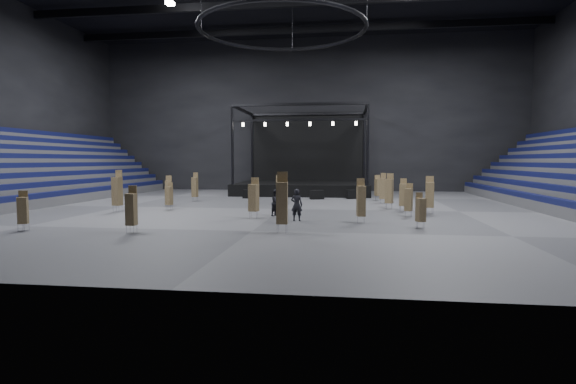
# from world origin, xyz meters

# --- Properties ---
(floor) EXTENTS (50.00, 50.00, 0.00)m
(floor) POSITION_xyz_m (0.00, 0.00, 0.00)
(floor) COLOR #535255
(floor) RESTS_ON ground
(wall_back) EXTENTS (50.00, 0.20, 18.00)m
(wall_back) POSITION_xyz_m (0.00, 21.00, 9.00)
(wall_back) COLOR black
(wall_back) RESTS_ON ground
(bleachers_left) EXTENTS (7.20, 40.00, 6.40)m
(bleachers_left) POSITION_xyz_m (-22.94, 0.00, 1.73)
(bleachers_left) COLOR #4E4E51
(bleachers_left) RESTS_ON floor
(stage) EXTENTS (14.00, 10.00, 9.20)m
(stage) POSITION_xyz_m (0.00, 16.24, 1.45)
(stage) COLOR black
(stage) RESTS_ON floor
(truss_ring) EXTENTS (12.30, 12.30, 5.15)m
(truss_ring) POSITION_xyz_m (-0.00, 0.00, 13.00)
(truss_ring) COLOR black
(truss_ring) RESTS_ON ceiling
(flight_case_left) EXTENTS (1.31, 0.83, 0.81)m
(flight_case_left) POSITION_xyz_m (-4.43, 8.90, 0.41)
(flight_case_left) COLOR black
(flight_case_left) RESTS_ON floor
(flight_case_mid) EXTENTS (1.39, 1.02, 0.83)m
(flight_case_mid) POSITION_xyz_m (1.95, 8.69, 0.42)
(flight_case_mid) COLOR black
(flight_case_mid) RESTS_ON floor
(flight_case_right) EXTENTS (1.41, 1.03, 0.84)m
(flight_case_right) POSITION_xyz_m (5.35, 9.65, 0.42)
(flight_case_right) COLOR black
(flight_case_right) RESTS_ON floor
(chair_stack_0) EXTENTS (0.68, 0.68, 2.29)m
(chair_stack_0) POSITION_xyz_m (7.46, 8.01, 1.22)
(chair_stack_0) COLOR silver
(chair_stack_0) RESTS_ON floor
(chair_stack_1) EXTENTS (0.59, 0.59, 2.54)m
(chair_stack_1) POSITION_xyz_m (10.19, -1.86, 1.33)
(chair_stack_1) COLOR silver
(chair_stack_1) RESTS_ON floor
(chair_stack_2) EXTENTS (0.55, 0.55, 1.88)m
(chair_stack_2) POSITION_xyz_m (8.61, -8.35, 1.00)
(chair_stack_2) COLOR silver
(chair_stack_2) RESTS_ON floor
(chair_stack_3) EXTENTS (0.52, 0.52, 2.39)m
(chair_stack_3) POSITION_xyz_m (-0.84, 3.73, 1.22)
(chair_stack_3) COLOR silver
(chair_stack_3) RESTS_ON floor
(chair_stack_4) EXTENTS (0.51, 0.51, 2.52)m
(chair_stack_4) POSITION_xyz_m (-8.57, 5.37, 1.29)
(chair_stack_4) COLOR silver
(chair_stack_4) RESTS_ON floor
(chair_stack_5) EXTENTS (0.58, 0.58, 2.13)m
(chair_stack_5) POSITION_xyz_m (8.62, -3.47, 1.12)
(chair_stack_5) COLOR silver
(chair_stack_5) RESTS_ON floor
(chair_stack_6) EXTENTS (0.63, 0.63, 2.52)m
(chair_stack_6) POSITION_xyz_m (-0.96, -5.53, 1.32)
(chair_stack_6) COLOR silver
(chair_stack_6) RESTS_ON floor
(chair_stack_7) EXTENTS (0.55, 0.55, 2.39)m
(chair_stack_7) POSITION_xyz_m (-9.19, 1.01, 1.23)
(chair_stack_7) COLOR silver
(chair_stack_7) RESTS_ON floor
(chair_stack_8) EXTENTS (0.66, 0.66, 2.63)m
(chair_stack_8) POSITION_xyz_m (7.82, 1.13, 1.36)
(chair_stack_8) COLOR silver
(chair_stack_8) RESTS_ON floor
(chair_stack_9) EXTENTS (0.45, 0.45, 2.33)m
(chair_stack_9) POSITION_xyz_m (-5.79, -11.80, 1.20)
(chair_stack_9) COLOR silver
(chair_stack_9) RESTS_ON floor
(chair_stack_10) EXTENTS (0.59, 0.59, 2.04)m
(chair_stack_10) POSITION_xyz_m (-11.52, -11.99, 1.08)
(chair_stack_10) COLOR silver
(chair_stack_10) RESTS_ON floor
(chair_stack_11) EXTENTS (0.52, 0.52, 1.98)m
(chair_stack_11) POSITION_xyz_m (-8.08, -1.56, 1.04)
(chair_stack_11) COLOR silver
(chair_stack_11) RESTS_ON floor
(chair_stack_12) EXTENTS (0.56, 0.56, 2.31)m
(chair_stack_12) POSITION_xyz_m (8.64, -0.32, 1.20)
(chair_stack_12) COLOR silver
(chair_stack_12) RESTS_ON floor
(chair_stack_13) EXTENTS (0.53, 0.53, 2.55)m
(chair_stack_13) POSITION_xyz_m (5.55, -6.76, 1.30)
(chair_stack_13) COLOR silver
(chair_stack_13) RESTS_ON floor
(chair_stack_14) EXTENTS (0.58, 0.58, 3.02)m
(chair_stack_14) POSITION_xyz_m (1.59, -10.85, 1.53)
(chair_stack_14) COLOR silver
(chair_stack_14) RESTS_ON floor
(chair_stack_15) EXTENTS (0.63, 0.63, 2.92)m
(chair_stack_15) POSITION_xyz_m (-11.07, -3.40, 1.49)
(chair_stack_15) COLOR silver
(chair_stack_15) RESTS_ON floor
(chair_stack_16) EXTENTS (0.57, 0.57, 2.54)m
(chair_stack_16) POSITION_xyz_m (7.67, 5.42, 1.29)
(chair_stack_16) COLOR silver
(chair_stack_16) RESTS_ON floor
(man_center) EXTENTS (0.76, 0.56, 1.91)m
(man_center) POSITION_xyz_m (1.80, -6.41, 0.95)
(man_center) COLOR black
(man_center) RESTS_ON floor
(crew_member) EXTENTS (0.93, 1.02, 1.71)m
(crew_member) POSITION_xyz_m (0.24, -4.18, 0.85)
(crew_member) COLOR black
(crew_member) RESTS_ON floor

